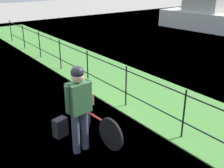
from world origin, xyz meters
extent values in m
plane|color=gray|center=(0.00, 0.00, 0.00)|extent=(60.00, 60.00, 0.00)
cube|color=#478438|center=(0.00, 3.14, 0.01)|extent=(27.00, 2.40, 0.03)
cylinder|color=black|center=(-9.00, 2.23, 0.53)|extent=(0.04, 0.04, 1.07)
cylinder|color=black|center=(-7.20, 2.23, 0.53)|extent=(0.04, 0.04, 1.07)
cylinder|color=black|center=(-5.40, 2.23, 0.53)|extent=(0.04, 0.04, 1.07)
cylinder|color=black|center=(-3.60, 2.23, 0.53)|extent=(0.04, 0.04, 1.07)
cylinder|color=black|center=(-1.80, 2.23, 0.53)|extent=(0.04, 0.04, 1.07)
cylinder|color=black|center=(0.00, 2.23, 0.53)|extent=(0.04, 0.04, 1.07)
cylinder|color=black|center=(1.80, 2.23, 0.53)|extent=(0.04, 0.04, 1.07)
cylinder|color=black|center=(0.00, 2.23, 0.37)|extent=(18.00, 0.03, 0.03)
cylinder|color=black|center=(0.00, 2.23, 0.96)|extent=(18.00, 0.03, 0.03)
cylinder|color=black|center=(1.24, 0.85, 0.32)|extent=(0.65, 0.10, 0.65)
cylinder|color=black|center=(0.26, 0.77, 0.32)|extent=(0.65, 0.10, 0.65)
cylinder|color=#9E2D2D|center=(0.75, 0.81, 0.50)|extent=(0.77, 0.11, 0.04)
cube|color=black|center=(0.38, 0.78, 0.55)|extent=(0.21, 0.11, 0.06)
cube|color=slate|center=(0.38, 0.78, 0.64)|extent=(0.37, 0.19, 0.02)
cube|color=brown|center=(0.38, 0.78, 0.77)|extent=(0.41, 0.30, 0.24)
ellipsoid|color=silver|center=(0.38, 0.78, 0.95)|extent=(0.29, 0.16, 0.13)
sphere|color=silver|center=(0.50, 0.79, 1.01)|extent=(0.11, 0.11, 0.11)
cylinder|color=#383D51|center=(0.93, 0.48, 0.41)|extent=(0.14, 0.14, 0.82)
cylinder|color=#383D51|center=(0.95, 0.28, 0.41)|extent=(0.14, 0.14, 0.82)
cube|color=#2D5633|center=(0.94, 0.38, 1.10)|extent=(0.29, 0.42, 0.56)
cylinder|color=#2D5633|center=(0.92, 0.60, 1.13)|extent=(0.10, 0.10, 0.50)
cylinder|color=#2D5633|center=(0.96, 0.16, 1.13)|extent=(0.10, 0.10, 0.50)
sphere|color=tan|center=(0.94, 0.38, 1.49)|extent=(0.22, 0.22, 0.22)
sphere|color=black|center=(0.94, 0.38, 1.57)|extent=(0.23, 0.23, 0.23)
cube|color=black|center=(0.26, 0.29, 0.20)|extent=(0.24, 0.32, 0.40)
cube|color=silver|center=(-5.50, 12.71, 0.52)|extent=(5.23, 2.49, 1.05)
cube|color=#B7B2A8|center=(-5.50, 12.71, 1.57)|extent=(2.35, 1.61, 1.05)
camera|label=1|loc=(4.78, -1.73, 3.10)|focal=43.60mm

